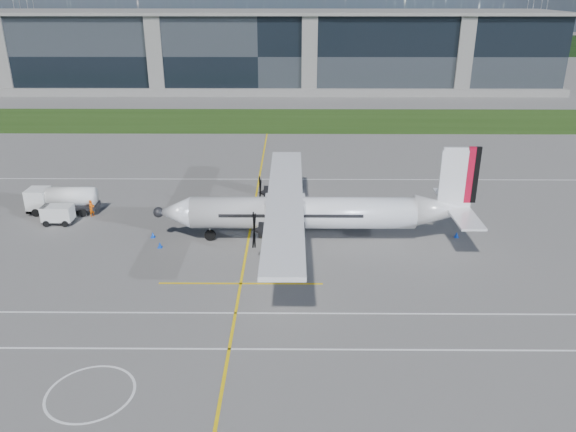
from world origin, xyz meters
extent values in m
plane|color=#575552|center=(0.00, 40.00, 0.00)|extent=(400.00, 400.00, 0.00)
cube|color=#213F11|center=(0.00, 48.00, 0.02)|extent=(400.00, 18.00, 0.04)
cube|color=black|center=(0.00, 80.00, 7.50)|extent=(120.00, 20.00, 15.00)
cube|color=black|center=(0.00, 140.00, 3.00)|extent=(400.00, 6.00, 6.00)
cube|color=yellow|center=(3.00, 10.00, 0.01)|extent=(0.20, 70.00, 0.01)
cube|color=white|center=(0.00, -14.00, 0.01)|extent=(90.00, 0.15, 0.01)
imported|color=#F25907|center=(-12.12, 6.94, 0.94)|extent=(0.83, 0.93, 1.88)
cone|color=blue|center=(5.75, 16.00, 0.25)|extent=(0.36, 0.36, 0.50)
cone|color=blue|center=(-4.24, 0.06, 0.25)|extent=(0.36, 0.36, 0.50)
cone|color=blue|center=(20.98, 2.33, 0.25)|extent=(0.36, 0.36, 0.50)
cone|color=blue|center=(-5.29, 2.09, 0.25)|extent=(0.36, 0.36, 0.50)
camera|label=1|loc=(6.75, -42.01, 20.10)|focal=35.00mm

